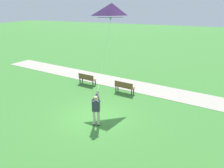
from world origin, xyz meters
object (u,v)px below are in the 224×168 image
person_kite_flyer (96,108)px  park_bench_near_walkway (87,78)px  park_bench_far_walkway (124,86)px  flying_kite (112,12)px

person_kite_flyer → park_bench_near_walkway: size_ratio=1.18×
person_kite_flyer → park_bench_far_walkway: (-4.91, -0.20, -0.54)m
park_bench_far_walkway → person_kite_flyer: bearing=2.3°
person_kite_flyer → flying_kite: flying_kite is taller
flying_kite → park_bench_near_walkway: size_ratio=3.04×
park_bench_far_walkway → flying_kite: bearing=-47.1°
person_kite_flyer → park_bench_far_walkway: size_ratio=1.18×
person_kite_flyer → flying_kite: bearing=-167.6°
person_kite_flyer → park_bench_far_walkway: bearing=-177.7°
flying_kite → park_bench_near_walkway: (-1.19, -2.73, -5.23)m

